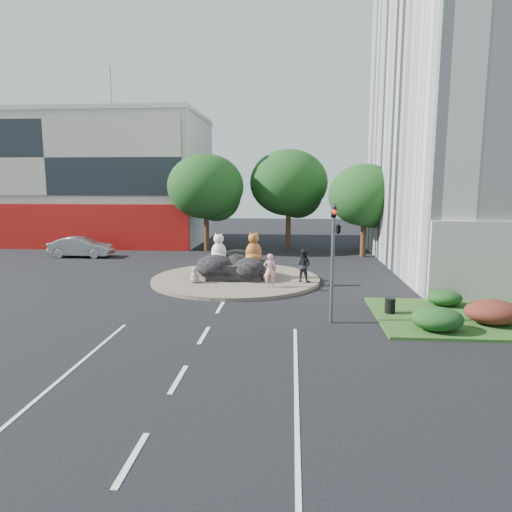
{
  "coord_description": "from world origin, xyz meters",
  "views": [
    {
      "loc": [
        3.32,
        -16.61,
        5.76
      ],
      "look_at": [
        1.46,
        7.01,
        2.0
      ],
      "focal_mm": 32.0,
      "sensor_mm": 36.0,
      "label": 1
    }
  ],
  "objects_px": {
    "kitten_white": "(266,274)",
    "cat_white": "(219,247)",
    "cat_tabby": "(254,247)",
    "pedestrian_dark": "(303,266)",
    "parked_car": "(81,247)",
    "litter_bin": "(390,306)",
    "pedestrian_pink": "(270,270)",
    "kitten_calico": "(194,274)"
  },
  "relations": [
    {
      "from": "pedestrian_dark",
      "to": "litter_bin",
      "type": "xyz_separation_m",
      "value": [
        3.68,
        -5.83,
        -0.69
      ]
    },
    {
      "from": "cat_tabby",
      "to": "pedestrian_dark",
      "type": "relative_size",
      "value": 0.99
    },
    {
      "from": "cat_white",
      "to": "litter_bin",
      "type": "relative_size",
      "value": 2.65
    },
    {
      "from": "kitten_calico",
      "to": "cat_white",
      "type": "bearing_deg",
      "value": 63.22
    },
    {
      "from": "parked_car",
      "to": "litter_bin",
      "type": "height_order",
      "value": "parked_car"
    },
    {
      "from": "cat_white",
      "to": "kitten_calico",
      "type": "xyz_separation_m",
      "value": [
        -1.11,
        -1.86,
        -1.31
      ]
    },
    {
      "from": "kitten_calico",
      "to": "pedestrian_pink",
      "type": "relative_size",
      "value": 0.51
    },
    {
      "from": "kitten_white",
      "to": "cat_white",
      "type": "bearing_deg",
      "value": 110.69
    },
    {
      "from": "litter_bin",
      "to": "pedestrian_pink",
      "type": "bearing_deg",
      "value": 141.74
    },
    {
      "from": "pedestrian_dark",
      "to": "kitten_white",
      "type": "bearing_deg",
      "value": 17.22
    },
    {
      "from": "kitten_calico",
      "to": "kitten_white",
      "type": "xyz_separation_m",
      "value": [
        4.01,
        0.89,
        -0.08
      ]
    },
    {
      "from": "cat_tabby",
      "to": "pedestrian_dark",
      "type": "distance_m",
      "value": 3.22
    },
    {
      "from": "cat_white",
      "to": "pedestrian_dark",
      "type": "height_order",
      "value": "cat_white"
    },
    {
      "from": "pedestrian_pink",
      "to": "pedestrian_dark",
      "type": "bearing_deg",
      "value": -148.9
    },
    {
      "from": "cat_tabby",
      "to": "parked_car",
      "type": "xyz_separation_m",
      "value": [
        -14.39,
        7.87,
        -1.23
      ]
    },
    {
      "from": "kitten_white",
      "to": "pedestrian_pink",
      "type": "distance_m",
      "value": 1.8
    },
    {
      "from": "cat_tabby",
      "to": "pedestrian_pink",
      "type": "bearing_deg",
      "value": -80.37
    },
    {
      "from": "litter_bin",
      "to": "kitten_calico",
      "type": "bearing_deg",
      "value": 152.39
    },
    {
      "from": "cat_tabby",
      "to": "kitten_calico",
      "type": "height_order",
      "value": "cat_tabby"
    },
    {
      "from": "kitten_calico",
      "to": "kitten_white",
      "type": "relative_size",
      "value": 1.21
    },
    {
      "from": "cat_tabby",
      "to": "pedestrian_dark",
      "type": "bearing_deg",
      "value": -32.92
    },
    {
      "from": "kitten_white",
      "to": "litter_bin",
      "type": "height_order",
      "value": "kitten_white"
    },
    {
      "from": "pedestrian_pink",
      "to": "litter_bin",
      "type": "relative_size",
      "value": 2.77
    },
    {
      "from": "cat_white",
      "to": "kitten_calico",
      "type": "height_order",
      "value": "cat_white"
    },
    {
      "from": "pedestrian_dark",
      "to": "parked_car",
      "type": "relative_size",
      "value": 0.39
    },
    {
      "from": "parked_car",
      "to": "kitten_calico",
      "type": "bearing_deg",
      "value": -130.49
    },
    {
      "from": "cat_white",
      "to": "pedestrian_dark",
      "type": "bearing_deg",
      "value": -7.37
    },
    {
      "from": "cat_white",
      "to": "pedestrian_pink",
      "type": "height_order",
      "value": "cat_white"
    },
    {
      "from": "cat_white",
      "to": "kitten_white",
      "type": "bearing_deg",
      "value": -12.71
    },
    {
      "from": "cat_tabby",
      "to": "pedestrian_pink",
      "type": "relative_size",
      "value": 1.01
    },
    {
      "from": "pedestrian_pink",
      "to": "kitten_white",
      "type": "bearing_deg",
      "value": -87.16
    },
    {
      "from": "cat_tabby",
      "to": "kitten_white",
      "type": "height_order",
      "value": "cat_tabby"
    },
    {
      "from": "kitten_calico",
      "to": "pedestrian_dark",
      "type": "xyz_separation_m",
      "value": [
        6.17,
        0.68,
        0.48
      ]
    },
    {
      "from": "parked_car",
      "to": "litter_bin",
      "type": "bearing_deg",
      "value": -124.91
    },
    {
      "from": "parked_car",
      "to": "litter_bin",
      "type": "distance_m",
      "value": 25.64
    },
    {
      "from": "parked_car",
      "to": "cat_tabby",
      "type": "bearing_deg",
      "value": -118.58
    },
    {
      "from": "cat_white",
      "to": "kitten_white",
      "type": "height_order",
      "value": "cat_white"
    },
    {
      "from": "cat_white",
      "to": "cat_tabby",
      "type": "bearing_deg",
      "value": 1.03
    },
    {
      "from": "litter_bin",
      "to": "kitten_white",
      "type": "bearing_deg",
      "value": 133.99
    },
    {
      "from": "kitten_white",
      "to": "pedestrian_dark",
      "type": "height_order",
      "value": "pedestrian_dark"
    },
    {
      "from": "kitten_white",
      "to": "parked_car",
      "type": "bearing_deg",
      "value": 99.42
    },
    {
      "from": "pedestrian_dark",
      "to": "parked_car",
      "type": "height_order",
      "value": "pedestrian_dark"
    }
  ]
}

